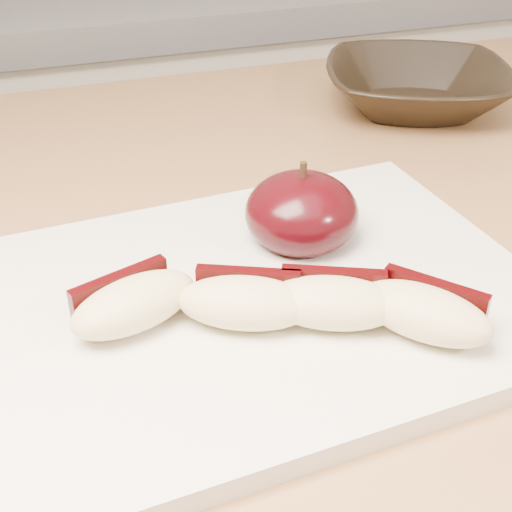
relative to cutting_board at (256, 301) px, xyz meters
name	(u,v)px	position (x,y,z in m)	size (l,w,h in m)	color
back_cabinet	(73,250)	(-0.07, 0.80, -0.44)	(2.40, 0.62, 0.94)	silver
cutting_board	(256,301)	(0.00, 0.00, 0.00)	(0.33, 0.24, 0.01)	silver
apple_half	(302,213)	(0.05, 0.05, 0.02)	(0.08, 0.08, 0.06)	black
apple_wedge_a	(133,303)	(-0.07, 0.00, 0.02)	(0.08, 0.06, 0.03)	beige
apple_wedge_b	(245,301)	(-0.01, -0.02, 0.02)	(0.08, 0.06, 0.03)	beige
apple_wedge_c	(333,301)	(0.03, -0.04, 0.02)	(0.08, 0.06, 0.03)	beige
apple_wedge_d	(425,311)	(0.07, -0.06, 0.02)	(0.07, 0.08, 0.03)	beige
bowl	(416,87)	(0.25, 0.25, 0.01)	(0.17, 0.17, 0.04)	black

